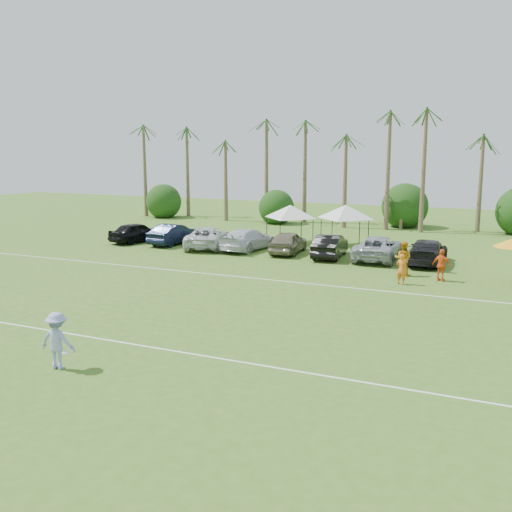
% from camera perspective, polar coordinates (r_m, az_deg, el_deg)
% --- Properties ---
extents(ground, '(120.00, 120.00, 0.00)m').
position_cam_1_polar(ground, '(22.15, -20.51, -8.99)').
color(ground, '#3E651E').
rests_on(ground, ground).
extents(field_lines, '(80.00, 12.10, 0.01)m').
position_cam_1_polar(field_lines, '(28.10, -9.06, -4.31)').
color(field_lines, white).
rests_on(field_lines, ground).
extents(palm_tree_0, '(2.40, 2.40, 8.90)m').
position_cam_1_polar(palm_tree_0, '(64.36, -11.22, 10.66)').
color(palm_tree_0, brown).
rests_on(palm_tree_0, ground).
extents(palm_tree_1, '(2.40, 2.40, 9.90)m').
position_cam_1_polar(palm_tree_1, '(61.64, -7.37, 11.59)').
color(palm_tree_1, brown).
rests_on(palm_tree_1, ground).
extents(palm_tree_2, '(2.40, 2.40, 10.90)m').
position_cam_1_polar(palm_tree_2, '(59.22, -3.15, 12.54)').
color(palm_tree_2, brown).
rests_on(palm_tree_2, ground).
extents(palm_tree_3, '(2.40, 2.40, 11.90)m').
position_cam_1_polar(palm_tree_3, '(57.55, 0.49, 13.46)').
color(palm_tree_3, brown).
rests_on(palm_tree_3, ground).
extents(palm_tree_4, '(2.40, 2.40, 8.90)m').
position_cam_1_polar(palm_tree_4, '(56.00, 4.31, 10.87)').
color(palm_tree_4, brown).
rests_on(palm_tree_4, ground).
extents(palm_tree_5, '(2.40, 2.40, 9.90)m').
position_cam_1_polar(palm_tree_5, '(54.79, 8.35, 11.71)').
color(palm_tree_5, brown).
rests_on(palm_tree_5, ground).
extents(palm_tree_6, '(2.40, 2.40, 10.90)m').
position_cam_1_polar(palm_tree_6, '(53.87, 12.57, 12.51)').
color(palm_tree_6, brown).
rests_on(palm_tree_6, ground).
extents(palm_tree_7, '(2.40, 2.40, 11.90)m').
position_cam_1_polar(palm_tree_7, '(53.24, 16.94, 13.25)').
color(palm_tree_7, brown).
rests_on(palm_tree_7, ground).
extents(palm_tree_8, '(2.40, 2.40, 8.90)m').
position_cam_1_polar(palm_tree_8, '(52.74, 22.26, 10.15)').
color(palm_tree_8, brown).
rests_on(palm_tree_8, ground).
extents(bush_tree_0, '(4.00, 4.00, 4.00)m').
position_cam_1_polar(bush_tree_0, '(63.75, -8.31, 5.63)').
color(bush_tree_0, brown).
rests_on(bush_tree_0, ground).
extents(bush_tree_1, '(4.00, 4.00, 4.00)m').
position_cam_1_polar(bush_tree_1, '(57.89, 2.70, 5.24)').
color(bush_tree_1, brown).
rests_on(bush_tree_1, ground).
extents(bush_tree_2, '(4.00, 4.00, 4.00)m').
position_cam_1_polar(bush_tree_2, '(54.71, 14.52, 4.61)').
color(bush_tree_2, brown).
rests_on(bush_tree_2, ground).
extents(sideline_player_a, '(0.70, 0.55, 1.68)m').
position_cam_1_polar(sideline_player_a, '(31.67, 14.36, -1.28)').
color(sideline_player_a, orange).
rests_on(sideline_player_a, ground).
extents(sideline_player_b, '(0.99, 0.78, 2.00)m').
position_cam_1_polar(sideline_player_b, '(33.90, 14.49, -0.24)').
color(sideline_player_b, orange).
rests_on(sideline_player_b, ground).
extents(sideline_player_c, '(1.14, 0.77, 1.79)m').
position_cam_1_polar(sideline_player_c, '(33.07, 18.07, -0.88)').
color(sideline_player_c, orange).
rests_on(sideline_player_c, ground).
extents(canopy_tent_left, '(4.30, 4.30, 3.48)m').
position_cam_1_polar(canopy_tent_left, '(44.11, 3.47, 5.11)').
color(canopy_tent_left, black).
rests_on(canopy_tent_left, ground).
extents(canopy_tent_right, '(4.47, 4.47, 3.62)m').
position_cam_1_polar(canopy_tent_right, '(43.42, 8.98, 5.07)').
color(canopy_tent_right, black).
rests_on(canopy_tent_right, ground).
extents(frisbee_player, '(1.32, 0.86, 1.93)m').
position_cam_1_polar(frisbee_player, '(20.11, -19.24, -7.99)').
color(frisbee_player, '#9BA0DC').
rests_on(frisbee_player, ground).
extents(parked_car_0, '(3.04, 4.93, 1.57)m').
position_cam_1_polar(parked_car_0, '(45.79, -11.81, 2.34)').
color(parked_car_0, black).
rests_on(parked_car_0, ground).
extents(parked_car_1, '(1.95, 4.85, 1.57)m').
position_cam_1_polar(parked_car_1, '(44.31, -8.25, 2.19)').
color(parked_car_1, black).
rests_on(parked_car_1, ground).
extents(parked_car_2, '(4.16, 6.16, 1.57)m').
position_cam_1_polar(parked_car_2, '(42.43, -4.89, 1.89)').
color(parked_car_2, silver).
rests_on(parked_car_2, ground).
extents(parked_car_3, '(2.78, 5.61, 1.57)m').
position_cam_1_polar(parked_car_3, '(41.32, -0.83, 1.69)').
color(parked_car_3, silver).
rests_on(parked_car_3, ground).
extents(parked_car_4, '(2.22, 4.74, 1.57)m').
position_cam_1_polar(parked_car_4, '(40.06, 3.22, 1.39)').
color(parked_car_4, '#796F5A').
rests_on(parked_car_4, ground).
extents(parked_car_5, '(2.08, 4.89, 1.57)m').
position_cam_1_polar(parked_car_5, '(38.78, 7.41, 1.02)').
color(parked_car_5, black).
rests_on(parked_car_5, ground).
extents(parked_car_6, '(2.74, 5.70, 1.57)m').
position_cam_1_polar(parked_car_6, '(38.45, 12.11, 0.79)').
color(parked_car_6, '#A5A9B2').
rests_on(parked_car_6, ground).
extents(parked_car_7, '(2.29, 5.44, 1.57)m').
position_cam_1_polar(parked_car_7, '(37.89, 16.75, 0.43)').
color(parked_car_7, black).
rests_on(parked_car_7, ground).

